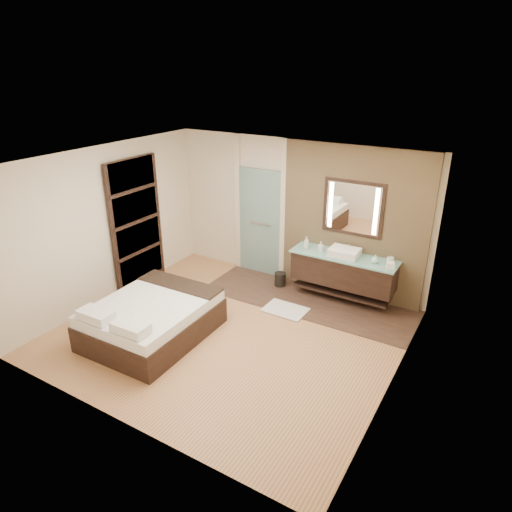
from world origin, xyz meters
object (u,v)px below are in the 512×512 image
Objects in this scene: vanity at (343,270)px; waste_bin at (280,279)px; mirror_unit at (353,208)px; bed at (152,319)px.

waste_bin is at bearing -176.76° from vanity.
mirror_unit reaches higher than waste_bin.
waste_bin is at bearing -165.67° from mirror_unit.
vanity is 1.28m from waste_bin.
bed is at bearing -128.89° from vanity.
vanity is at bearing 50.08° from bed.
waste_bin is (0.89, 2.52, -0.17)m from bed.
waste_bin is (-1.20, -0.31, -1.52)m from mirror_unit.
bed is 2.68m from waste_bin.
mirror_unit is 4.00× the size of waste_bin.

